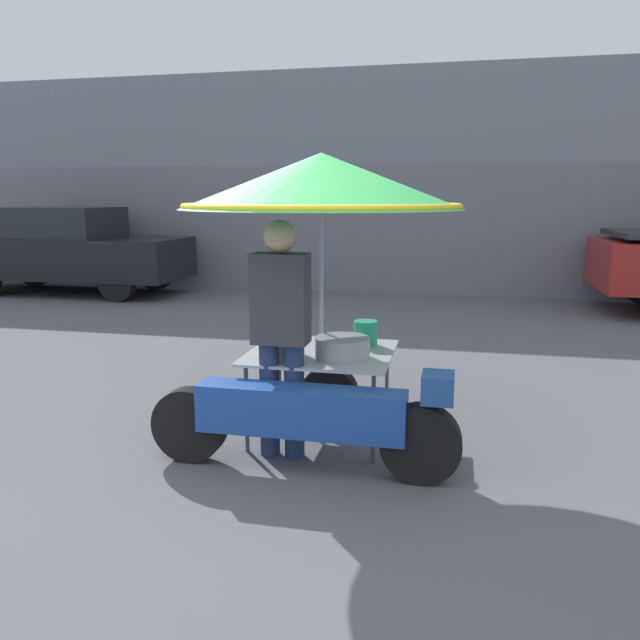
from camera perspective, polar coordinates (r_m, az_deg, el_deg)
ground_plane at (r=4.26m, az=-5.94°, el=-14.00°), size 36.00×36.00×0.00m
shopfront_building at (r=12.88m, az=7.00°, el=12.22°), size 28.00×2.06×4.14m
vendor_motorcycle_cart at (r=4.50m, az=0.04°, el=9.79°), size 2.11×2.05×2.12m
vendor_person at (r=4.28m, az=-3.59°, el=-0.63°), size 0.38×0.22×1.66m
parked_car at (r=12.76m, az=-22.04°, el=5.96°), size 4.36×1.68×1.62m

